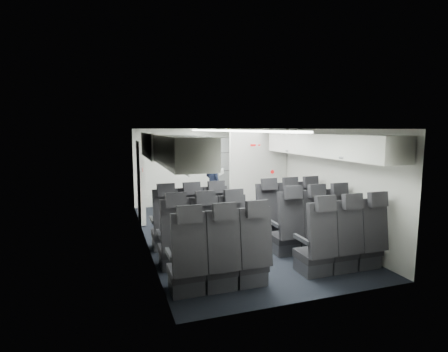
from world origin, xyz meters
TOP-DOWN VIEW (x-y plane):
  - cabin_shell at (0.00, 0.00)m, footprint 3.41×6.01m
  - seat_row_front at (-0.00, -0.53)m, footprint 3.33×0.56m
  - seat_row_mid at (-0.00, -1.43)m, footprint 3.33×0.56m
  - seat_row_rear at (-0.00, -2.33)m, footprint 3.33×0.56m
  - overhead_bin_left_rear at (-1.40, -2.00)m, footprint 0.53×1.80m
  - overhead_bin_left_front_open at (-1.44, -0.25)m, footprint 0.64×1.70m
  - overhead_bin_right_rear at (1.40, -2.00)m, footprint 0.53×1.80m
  - overhead_bin_right_front at (1.40, -0.25)m, footprint 0.53×1.70m
  - bulkhead_partition at (0.98, 0.80)m, footprint 1.40×0.15m
  - galley_unit at (0.95, 2.72)m, footprint 0.85×0.52m
  - boarding_door at (-1.64, 1.55)m, footprint 0.12×1.27m
  - flight_attendant at (0.09, 1.53)m, footprint 0.51×0.64m
  - carry_on_bag at (-1.39, -0.14)m, footprint 0.37×0.26m
  - papers at (0.28, 1.48)m, footprint 0.17×0.12m

SIDE VIEW (x-z plane):
  - seat_row_front at x=0.00m, z-range -0.21..1.02m
  - seat_row_mid at x=0.00m, z-range -0.21..1.02m
  - seat_row_rear at x=0.00m, z-range -0.21..1.02m
  - flight_attendant at x=0.09m, z-range 0.00..1.53m
  - galley_unit at x=0.95m, z-range 0.00..1.90m
  - boarding_door at x=-1.64m, z-range 0.02..1.88m
  - bulkhead_partition at x=0.98m, z-range 0.01..2.14m
  - papers at x=0.28m, z-range 1.03..1.17m
  - cabin_shell at x=0.00m, z-range 0.04..2.21m
  - overhead_bin_left_front_open at x=-1.44m, z-range 1.38..2.10m
  - carry_on_bag at x=-1.39m, z-range 1.67..1.89m
  - overhead_bin_right_front at x=1.40m, z-range 1.66..2.06m
  - overhead_bin_left_rear at x=-1.40m, z-range 1.66..2.06m
  - overhead_bin_right_rear at x=1.40m, z-range 1.66..2.06m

